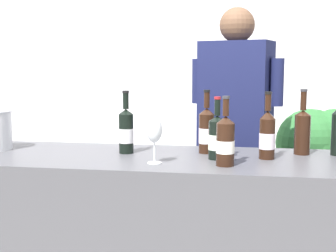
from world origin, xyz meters
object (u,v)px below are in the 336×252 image
(wine_glass, at_px, (154,132))
(person_server, at_px, (235,153))
(wine_bottle_1, at_px, (302,130))
(wine_bottle_3, at_px, (126,131))
(wine_bottle_0, at_px, (267,135))
(potted_shrub, at_px, (317,156))
(wine_bottle_4, at_px, (225,141))
(wine_bottle_6, at_px, (206,131))
(wine_bottle_2, at_px, (217,137))

(wine_glass, xyz_separation_m, person_server, (0.34, 0.87, -0.25))
(wine_bottle_1, height_order, wine_bottle_3, wine_bottle_1)
(person_server, bearing_deg, wine_bottle_0, -76.51)
(wine_bottle_0, height_order, potted_shrub, wine_bottle_0)
(wine_bottle_1, bearing_deg, wine_bottle_0, -140.87)
(wine_glass, bearing_deg, wine_bottle_4, 0.80)
(wine_bottle_3, relative_size, wine_bottle_4, 1.02)
(person_server, height_order, potted_shrub, person_server)
(wine_bottle_4, distance_m, potted_shrub, 1.41)
(wine_glass, bearing_deg, potted_shrub, 54.57)
(wine_bottle_4, height_order, wine_bottle_6, wine_bottle_6)
(wine_bottle_6, relative_size, potted_shrub, 0.29)
(wine_glass, height_order, potted_shrub, wine_glass)
(wine_bottle_6, distance_m, potted_shrub, 1.22)
(potted_shrub, bearing_deg, wine_bottle_6, -125.36)
(wine_bottle_1, distance_m, person_server, 0.67)
(person_server, bearing_deg, wine_bottle_2, -95.58)
(wine_bottle_3, relative_size, wine_bottle_6, 0.99)
(wine_bottle_0, xyz_separation_m, wine_bottle_6, (-0.29, 0.10, 0.00))
(wine_bottle_0, xyz_separation_m, person_server, (-0.16, 0.67, -0.22))
(wine_bottle_2, xyz_separation_m, wine_bottle_3, (-0.46, 0.08, 0.01))
(person_server, relative_size, potted_shrub, 1.58)
(wine_bottle_2, bearing_deg, wine_bottle_4, -72.45)
(wine_bottle_1, height_order, wine_bottle_2, wine_bottle_1)
(wine_bottle_2, distance_m, wine_glass, 0.31)
(wine_bottle_3, xyz_separation_m, wine_bottle_4, (0.50, -0.22, -0.00))
(wine_bottle_6, bearing_deg, wine_glass, -125.68)
(potted_shrub, bearing_deg, person_server, -144.61)
(wine_bottle_0, bearing_deg, wine_bottle_4, -135.25)
(wine_bottle_2, xyz_separation_m, potted_shrub, (0.63, 1.11, -0.28))
(wine_bottle_4, bearing_deg, wine_bottle_0, 44.75)
(wine_bottle_4, bearing_deg, wine_bottle_2, 107.55)
(wine_bottle_6, bearing_deg, person_server, 77.06)
(wine_bottle_2, xyz_separation_m, person_server, (0.07, 0.72, -0.21))
(wine_bottle_0, xyz_separation_m, wine_bottle_1, (0.18, 0.14, 0.01))
(wine_bottle_2, height_order, person_server, person_server)
(wine_bottle_2, bearing_deg, wine_bottle_0, 10.91)
(wine_bottle_2, height_order, wine_bottle_4, wine_bottle_4)
(wine_bottle_4, distance_m, wine_bottle_6, 0.31)
(wine_bottle_3, relative_size, potted_shrub, 0.28)
(wine_bottle_1, bearing_deg, wine_bottle_2, -155.24)
(wine_bottle_2, bearing_deg, wine_glass, -151.75)
(wine_bottle_6, relative_size, person_server, 0.18)
(wine_bottle_4, distance_m, wine_glass, 0.32)
(wine_bottle_0, distance_m, wine_bottle_6, 0.31)
(wine_bottle_2, bearing_deg, wine_bottle_6, 112.83)
(wine_bottle_1, height_order, wine_bottle_4, wine_bottle_1)
(wine_glass, relative_size, potted_shrub, 0.19)
(wine_bottle_1, relative_size, person_server, 0.19)
(wine_bottle_6, bearing_deg, wine_bottle_3, -170.09)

